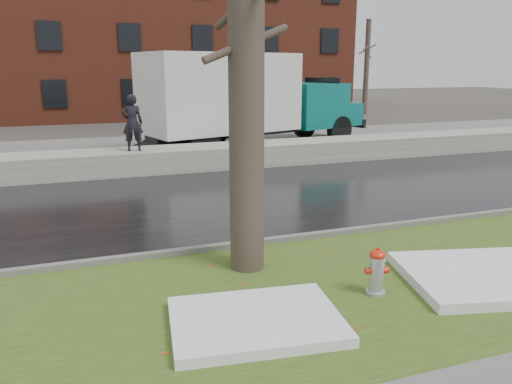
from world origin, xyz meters
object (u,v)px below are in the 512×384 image
object	(u,v)px
tree	(246,49)
box_truck	(246,99)
fire_hydrant	(377,270)
worker	(132,123)

from	to	relation	value
tree	box_truck	world-z (taller)	tree
fire_hydrant	tree	size ratio (longest dim) A/B	0.10
tree	worker	bearing A→B (deg)	96.11
box_truck	worker	world-z (taller)	box_truck
fire_hydrant	tree	world-z (taller)	tree
fire_hydrant	tree	xyz separation A→B (m)	(-1.47, 1.64, 3.17)
tree	box_truck	size ratio (longest dim) A/B	0.61
box_truck	worker	xyz separation A→B (m)	(-4.92, -3.53, -0.40)
fire_hydrant	box_truck	world-z (taller)	box_truck
worker	fire_hydrant	bearing A→B (deg)	107.06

